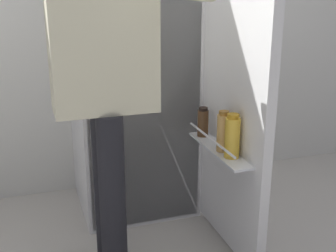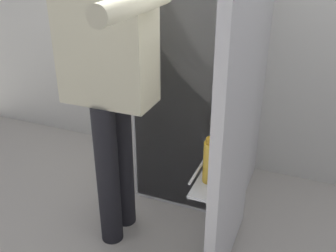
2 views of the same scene
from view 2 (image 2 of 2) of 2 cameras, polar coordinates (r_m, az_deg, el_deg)
ground_plane at (r=2.33m, az=-0.06°, el=-15.26°), size 6.79×6.79×0.00m
refrigerator at (r=2.34m, az=5.34°, el=7.78°), size 0.72×1.29×1.62m
person at (r=1.88m, az=-8.50°, el=8.26°), size 0.53×0.76×1.62m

